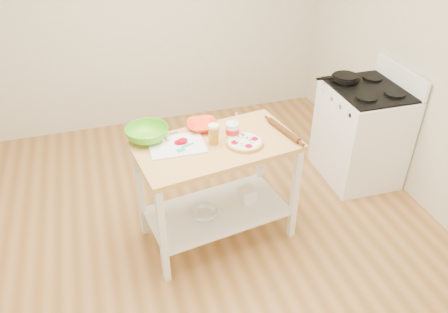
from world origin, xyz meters
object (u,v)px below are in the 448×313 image
object	(u,v)px
cutting_board	(176,145)
shelf_glass_bowl	(204,213)
pizza	(245,142)
knife	(157,138)
green_bowl	(147,134)
yogurt_tub	(232,130)
spatula	(185,147)
shelf_bin	(247,194)
beer_pint	(214,134)
skillet	(345,78)
gas_stove	(361,133)
rolling_pin	(284,130)
orange_bowl	(202,125)
prep_island	(217,171)

from	to	relation	value
cutting_board	shelf_glass_bowl	distance (m)	0.65
pizza	knife	distance (m)	0.65
green_bowl	shelf_glass_bowl	xyz separation A→B (m)	(0.35, -0.26, -0.66)
knife	yogurt_tub	world-z (taller)	yogurt_tub
spatula	yogurt_tub	bearing A→B (deg)	-10.08
shelf_glass_bowl	shelf_bin	xyz separation A→B (m)	(0.40, 0.09, 0.03)
knife	beer_pint	size ratio (longest dim) A/B	1.71
skillet	shelf_glass_bowl	world-z (taller)	skillet
cutting_board	gas_stove	bearing A→B (deg)	12.95
spatula	rolling_pin	size ratio (longest dim) A/B	0.38
cutting_board	green_bowl	world-z (taller)	green_bowl
gas_stove	cutting_board	size ratio (longest dim) A/B	2.71
rolling_pin	shelf_bin	xyz separation A→B (m)	(-0.26, 0.05, -0.60)
green_bowl	yogurt_tub	distance (m)	0.63
pizza	skillet	bearing A→B (deg)	29.50
yogurt_tub	beer_pint	bearing A→B (deg)	-165.77
pizza	green_bowl	size ratio (longest dim) A/B	0.87
spatula	orange_bowl	bearing A→B (deg)	33.46
cutting_board	shelf_glass_bowl	world-z (taller)	cutting_board
spatula	yogurt_tub	xyz separation A→B (m)	(0.38, 0.05, 0.05)
rolling_pin	gas_stove	bearing A→B (deg)	22.65
rolling_pin	knife	bearing A→B (deg)	169.04
knife	rolling_pin	bearing A→B (deg)	-22.14
prep_island	spatula	world-z (taller)	spatula
skillet	green_bowl	size ratio (longest dim) A/B	1.25
pizza	knife	bearing A→B (deg)	158.20
spatula	shelf_glass_bowl	xyz separation A→B (m)	(0.12, -0.04, -0.62)
skillet	cutting_board	distance (m)	1.80
beer_pint	rolling_pin	bearing A→B (deg)	-1.35
knife	yogurt_tub	xyz separation A→B (m)	(0.55, -0.13, 0.04)
beer_pint	shelf_glass_bowl	world-z (taller)	beer_pint
prep_island	yogurt_tub	xyz separation A→B (m)	(0.14, 0.05, 0.31)
shelf_bin	rolling_pin	bearing A→B (deg)	-10.74
prep_island	green_bowl	size ratio (longest dim) A/B	3.97
skillet	rolling_pin	bearing A→B (deg)	-133.55
beer_pint	shelf_bin	xyz separation A→B (m)	(0.29, 0.04, -0.66)
knife	orange_bowl	distance (m)	0.37
skillet	gas_stove	bearing A→B (deg)	-44.41
beer_pint	green_bowl	bearing A→B (deg)	156.14
pizza	spatula	bearing A→B (deg)	172.17
prep_island	beer_pint	xyz separation A→B (m)	(-0.02, 0.01, 0.33)
yogurt_tub	pizza	bearing A→B (deg)	-62.63
cutting_board	orange_bowl	xyz separation A→B (m)	(0.24, 0.18, 0.02)
yogurt_tub	shelf_glass_bowl	bearing A→B (deg)	-160.11
knife	green_bowl	world-z (taller)	green_bowl
prep_island	beer_pint	world-z (taller)	beer_pint
orange_bowl	green_bowl	size ratio (longest dim) A/B	0.73
prep_island	gas_stove	xyz separation A→B (m)	(1.56, 0.43, -0.18)
green_bowl	cutting_board	bearing A→B (deg)	-38.77
prep_island	spatula	xyz separation A→B (m)	(-0.24, -0.00, 0.27)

